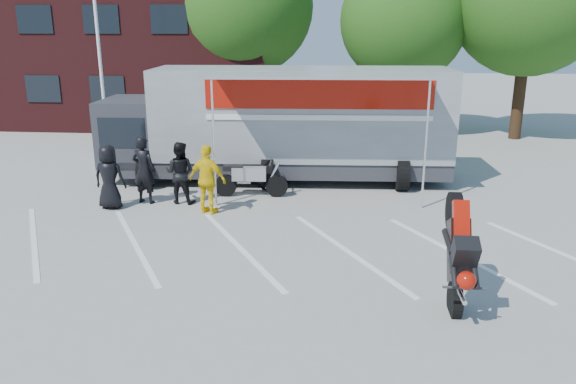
% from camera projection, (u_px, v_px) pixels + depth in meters
% --- Properties ---
extents(ground, '(100.00, 100.00, 0.00)m').
position_uv_depth(ground, '(222.00, 265.00, 11.57)').
color(ground, '#989893').
rests_on(ground, ground).
extents(parking_bay_lines, '(18.09, 13.33, 0.01)m').
position_uv_depth(parking_bay_lines, '(231.00, 247.00, 12.52)').
color(parking_bay_lines, white).
rests_on(parking_bay_lines, ground).
extents(office_building, '(18.00, 8.00, 7.00)m').
position_uv_depth(office_building, '(98.00, 51.00, 28.62)').
color(office_building, '#421516').
rests_on(office_building, ground).
extents(flagpole, '(1.61, 0.12, 8.00)m').
position_uv_depth(flagpole, '(103.00, 17.00, 20.21)').
color(flagpole, white).
rests_on(flagpole, ground).
extents(tree_left, '(6.12, 6.12, 8.64)m').
position_uv_depth(tree_left, '(246.00, 7.00, 25.42)').
color(tree_left, '#382314').
rests_on(tree_left, ground).
extents(tree_mid, '(5.44, 5.44, 7.68)m').
position_uv_depth(tree_mid, '(404.00, 21.00, 24.04)').
color(tree_mid, '#382314').
rests_on(tree_mid, ground).
extents(transporter_truck, '(11.27, 5.85, 3.51)m').
position_uv_depth(transporter_truck, '(286.00, 180.00, 17.99)').
color(transporter_truck, '#92969A').
rests_on(transporter_truck, ground).
extents(parked_motorcycle, '(2.19, 0.84, 1.13)m').
position_uv_depth(parked_motorcycle, '(251.00, 196.00, 16.24)').
color(parked_motorcycle, '#ADADB2').
rests_on(parked_motorcycle, ground).
extents(stunt_bike_rider, '(0.89, 1.87, 2.19)m').
position_uv_depth(stunt_bike_rider, '(447.00, 296.00, 10.28)').
color(stunt_bike_rider, black).
rests_on(stunt_bike_rider, ground).
extents(spectator_leather_a, '(0.88, 0.61, 1.73)m').
position_uv_depth(spectator_leather_a, '(109.00, 177.00, 14.96)').
color(spectator_leather_a, black).
rests_on(spectator_leather_a, ground).
extents(spectator_leather_b, '(0.78, 0.60, 1.88)m').
position_uv_depth(spectator_leather_b, '(144.00, 170.00, 15.40)').
color(spectator_leather_b, black).
rests_on(spectator_leather_b, ground).
extents(spectator_leather_c, '(0.90, 0.73, 1.72)m').
position_uv_depth(spectator_leather_c, '(180.00, 173.00, 15.43)').
color(spectator_leather_c, black).
rests_on(spectator_leather_c, ground).
extents(spectator_hivis, '(1.15, 0.77, 1.82)m').
position_uv_depth(spectator_hivis, '(208.00, 180.00, 14.54)').
color(spectator_hivis, yellow).
rests_on(spectator_hivis, ground).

